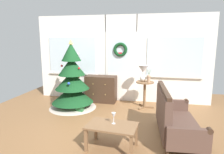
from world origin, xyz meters
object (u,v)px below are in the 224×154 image
Objects in this scene: christmas_tree at (72,84)px; dresser_cabinet at (101,89)px; settee_sofa at (173,118)px; flower_vase at (149,78)px; wine_glass at (114,116)px; table_lamp at (143,71)px; side_table at (145,89)px; coffee_table at (112,128)px; gift_box at (80,108)px.

dresser_cabinet is (0.62, 0.68, -0.28)m from christmas_tree.
settee_sofa is at bearing -25.63° from christmas_tree.
flower_vase is 2.19m from wine_glass.
flower_vase reaches higher than settee_sofa.
christmas_tree is 1.94m from table_lamp.
flower_vase is 1.79× the size of wine_glass.
side_table is at bearing -33.69° from table_lamp.
wine_glass is (-1.03, -0.57, 0.19)m from settee_sofa.
settee_sofa reaches higher than wine_glass.
side_table is (-0.60, 1.60, 0.14)m from settee_sofa.
christmas_tree is 9.43× the size of wine_glass.
settee_sofa is 3.66× the size of table_lamp.
wine_glass is at bearing -151.08° from settee_sofa.
settee_sofa is 1.81× the size of coffee_table.
flower_vase is (-0.50, 1.54, 0.46)m from settee_sofa.
wine_glass is at bearing -101.08° from side_table.
side_table is 2.21m from wine_glass.
flower_vase is 2.29m from coffee_table.
side_table reaches higher than coffee_table.
coffee_table is 4.55× the size of wine_glass.
flower_vase is at bearing 108.07° from settee_sofa.
wine_glass is at bearing -49.98° from christmas_tree.
flower_vase is 1.96m from gift_box.
side_table is 2.07× the size of flower_vase.
christmas_tree reaches higher than flower_vase.
side_table reaches higher than wine_glass.
table_lamp is 0.50× the size of coffee_table.
dresser_cabinet is 1.25× the size of side_table.
flower_vase reaches higher than wine_glass.
christmas_tree is 5.26× the size of flower_vase.
side_table is at bearing 22.19° from gift_box.
coffee_table is 1.98m from gift_box.
coffee_table is (1.47, -1.84, -0.31)m from christmas_tree.
flower_vase is (1.40, -0.34, 0.45)m from dresser_cabinet.
side_table is at bearing 110.63° from settee_sofa.
table_lamp is at bearing -11.21° from dresser_cabinet.
table_lamp is at bearing 80.62° from wine_glass.
settee_sofa is at bearing 28.92° from wine_glass.
dresser_cabinet is 4.95× the size of gift_box.
table_lamp reaches higher than coffee_table.
coffee_table is at bearing -99.59° from table_lamp.
table_lamp is 2.41× the size of gift_box.
christmas_tree is at bearing 154.37° from settee_sofa.
gift_box is at bearing -41.34° from christmas_tree.
dresser_cabinet is 1.33m from side_table.
table_lamp is (-0.66, 1.64, 0.63)m from settee_sofa.
settee_sofa is 1.88m from table_lamp.
table_lamp is at bearing 111.99° from settee_sofa.
dresser_cabinet is 2.61m from wine_glass.
dresser_cabinet is 2.58× the size of flower_vase.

